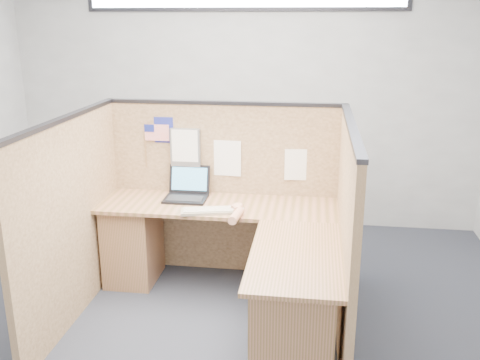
# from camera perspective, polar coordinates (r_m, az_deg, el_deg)

# --- Properties ---
(floor) EXTENTS (5.00, 5.00, 0.00)m
(floor) POSITION_cam_1_polar(r_m,az_deg,el_deg) (4.11, -3.97, -15.38)
(floor) COLOR #222430
(floor) RESTS_ON ground
(wall_back) EXTENTS (5.00, 0.00, 5.00)m
(wall_back) POSITION_cam_1_polar(r_m,az_deg,el_deg) (5.75, 0.42, 8.95)
(wall_back) COLOR #9A9C9F
(wall_back) RESTS_ON floor
(wall_front) EXTENTS (5.00, 0.00, 5.00)m
(wall_front) POSITION_cam_1_polar(r_m,az_deg,el_deg) (1.59, -22.58, -14.54)
(wall_front) COLOR #9A9C9F
(wall_front) RESTS_ON floor
(cubicle_partitions) EXTENTS (2.06, 1.83, 1.53)m
(cubicle_partitions) POSITION_cam_1_polar(r_m,az_deg,el_deg) (4.15, -2.97, -3.23)
(cubicle_partitions) COLOR brown
(cubicle_partitions) RESTS_ON floor
(l_desk) EXTENTS (1.95, 1.75, 0.73)m
(l_desk) POSITION_cam_1_polar(r_m,az_deg,el_deg) (4.14, -0.73, -8.91)
(l_desk) COLOR brown
(l_desk) RESTS_ON floor
(laptop) EXTENTS (0.35, 0.34, 0.25)m
(laptop) POSITION_cam_1_polar(r_m,az_deg,el_deg) (4.56, -5.64, -1.10)
(laptop) COLOR black
(laptop) RESTS_ON l_desk
(keyboard) EXTENTS (0.46, 0.25, 0.03)m
(keyboard) POSITION_cam_1_polar(r_m,az_deg,el_deg) (4.21, -3.32, -3.29)
(keyboard) COLOR gray
(keyboard) RESTS_ON l_desk
(mouse) EXTENTS (0.11, 0.09, 0.04)m
(mouse) POSITION_cam_1_polar(r_m,az_deg,el_deg) (4.22, -0.23, -3.09)
(mouse) COLOR silver
(mouse) RESTS_ON l_desk
(hand_forearm) EXTENTS (0.10, 0.36, 0.08)m
(hand_forearm) POSITION_cam_1_polar(r_m,az_deg,el_deg) (4.10, -0.36, -3.52)
(hand_forearm) COLOR tan
(hand_forearm) RESTS_ON l_desk
(blue_poster) EXTENTS (0.17, 0.01, 0.22)m
(blue_poster) POSITION_cam_1_polar(r_m,az_deg,el_deg) (4.64, -8.14, 5.31)
(blue_poster) COLOR navy
(blue_poster) RESTS_ON cubicle_partitions
(american_flag) EXTENTS (0.22, 0.01, 0.38)m
(american_flag) POSITION_cam_1_polar(r_m,az_deg,el_deg) (4.66, -9.17, 4.85)
(american_flag) COLOR olive
(american_flag) RESTS_ON cubicle_partitions
(file_holder) EXTENTS (0.26, 0.05, 0.33)m
(file_holder) POSITION_cam_1_polar(r_m,az_deg,el_deg) (4.60, -5.84, 3.48)
(file_holder) COLOR slate
(file_holder) RESTS_ON cubicle_partitions
(paper_left) EXTENTS (0.24, 0.02, 0.31)m
(paper_left) POSITION_cam_1_polar(r_m,az_deg,el_deg) (4.57, -1.40, 2.33)
(paper_left) COLOR white
(paper_left) RESTS_ON cubicle_partitions
(paper_right) EXTENTS (0.21, 0.03, 0.27)m
(paper_right) POSITION_cam_1_polar(r_m,az_deg,el_deg) (4.53, 6.11, 1.62)
(paper_right) COLOR white
(paper_right) RESTS_ON cubicle_partitions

